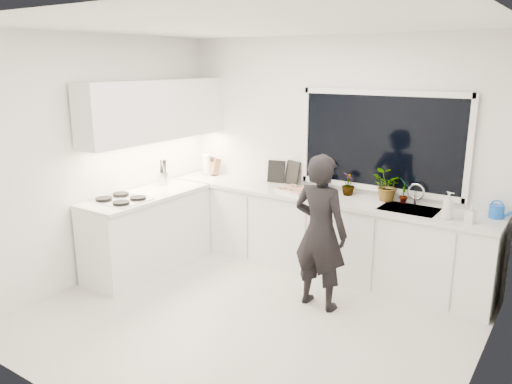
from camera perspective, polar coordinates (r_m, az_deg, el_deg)
The scene contains 25 objects.
floor at distance 4.97m, azimuth -1.06°, elevation -14.31°, with size 4.00×3.50×0.02m, color beige.
wall_back at distance 5.97m, azimuth 8.65°, elevation 4.35°, with size 4.00×0.02×2.70m, color white.
wall_left at distance 5.85m, azimuth -17.50°, elevation 3.63°, with size 0.02×3.50×2.70m, color white.
wall_right at distance 3.74m, azimuth 24.96°, elevation -2.98°, with size 0.02×3.50×2.70m, color white.
ceiling at distance 4.37m, azimuth -1.23°, elevation 18.75°, with size 4.00×3.50×0.02m, color white.
window at distance 5.68m, azimuth 14.06°, elevation 5.61°, with size 1.80×0.02×1.00m, color black.
base_cabinets_back at distance 5.93m, azimuth 7.02°, elevation -4.76°, with size 3.92×0.58×0.88m, color white.
base_cabinets_left at distance 6.05m, azimuth -12.24°, elevation -4.61°, with size 0.58×1.60×0.88m, color white.
countertop_back at distance 5.79m, azimuth 7.11°, elevation -0.48°, with size 3.94×0.62×0.04m, color silver.
countertop_left at distance 5.91m, azimuth -12.47°, elevation -0.40°, with size 0.62×1.60×0.04m, color silver.
upper_cabinets at distance 6.08m, azimuth -11.35°, elevation 9.17°, with size 0.34×2.10×0.70m, color white.
sink at distance 5.43m, azimuth 17.06°, elevation -2.35°, with size 0.58×0.42×0.14m, color silver.
faucet at distance 5.58m, azimuth 17.79°, elevation -0.27°, with size 0.03×0.03×0.22m, color silver.
stovetop at distance 5.69m, azimuth -15.17°, elevation -0.77°, with size 0.56×0.48×0.03m, color black.
person at distance 4.94m, azimuth 7.34°, elevation -4.59°, with size 0.57×0.37×1.56m, color black.
pizza_tray at distance 5.90m, azimuth 4.52°, elevation 0.21°, with size 0.42×0.31×0.03m, color silver.
pizza at distance 5.89m, azimuth 4.52°, elevation 0.37°, with size 0.38×0.27×0.01m, color red.
watering_can at distance 5.40m, azimuth 25.77°, elevation -2.02°, with size 0.14×0.14×0.13m, color blue.
paper_towel_roll at distance 6.78m, azimuth -5.61°, elevation 3.07°, with size 0.11×0.11×0.26m, color white.
knife_block at distance 6.76m, azimuth -4.81°, elevation 2.88°, with size 0.13×0.10×0.22m, color olive.
utensil_crock at distance 6.30m, azimuth -10.52°, elevation 1.55°, with size 0.13×0.13×0.16m, color #BDBDC2.
picture_frame_large at distance 6.31m, azimuth 2.31°, elevation 2.36°, with size 0.22×0.02×0.28m, color black.
picture_frame_small at distance 6.19m, azimuth 4.18°, elevation 2.19°, with size 0.25×0.02×0.30m, color black.
herb_plants at distance 5.68m, azimuth 12.79°, elevation 0.90°, with size 1.13×0.30×0.34m.
soap_bottles at distance 5.14m, azimuth 21.78°, elevation -1.71°, with size 0.33×0.13×0.27m.
Camera 1 is at (2.51, -3.56, 2.39)m, focal length 35.00 mm.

